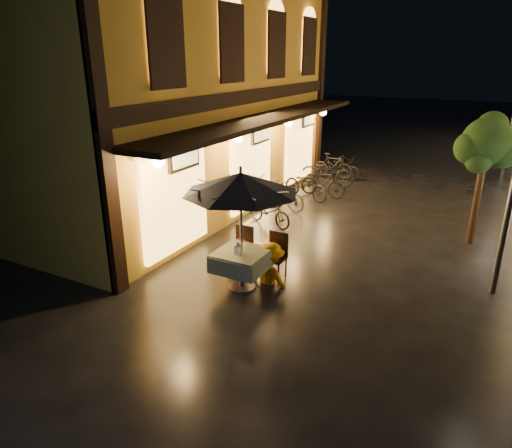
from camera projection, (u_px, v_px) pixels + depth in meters
The scene contains 17 objects.
ground at pixel (311, 301), 8.57m from camera, with size 90.00×90.00×0.00m, color black.
west_building at pixel (181, 78), 13.10m from camera, with size 5.90×11.40×7.40m.
street_tree at pixel (487, 145), 10.39m from camera, with size 1.43×1.20×3.15m.
cafe_table at pixel (242, 261), 8.88m from camera, with size 0.99×0.99×0.78m.
patio_umbrella at pixel (241, 183), 8.34m from camera, with size 2.19×2.19×2.46m.
cafe_chair_left at pixel (242, 246), 9.68m from camera, with size 0.42×0.42×0.97m.
cafe_chair_right at pixel (276, 253), 9.33m from camera, with size 0.42×0.42×0.97m.
table_lantern at pixel (238, 247), 8.65m from camera, with size 0.16×0.16×0.25m.
person_orange at pixel (240, 240), 9.47m from camera, with size 0.72×0.56×1.49m, color #F83E10.
person_yellow at pixel (270, 244), 9.06m from camera, with size 1.06×0.61×1.64m, color #FF9000.
bicycle_0 at pixel (269, 211), 12.28m from camera, with size 0.53×1.53×0.80m, color black.
bicycle_1 at pixel (282, 195), 13.49m from camera, with size 0.42×1.50×0.90m, color black.
bicycle_2 at pixel (306, 185), 14.53m from camera, with size 0.61×1.74×0.92m, color black.
bicycle_3 at pixel (322, 183), 14.74m from camera, with size 0.44×1.56×0.94m, color black.
bicycle_4 at pixel (327, 171), 16.00m from camera, with size 0.67×1.92×1.01m, color black.
bicycle_5 at pixel (333, 166), 17.00m from camera, with size 0.43×1.54×0.92m, color black.
bicycle_6 at pixel (341, 167), 17.06m from camera, with size 0.55×1.57×0.82m, color black.
Camera 1 is at (2.62, -7.13, 4.35)m, focal length 32.00 mm.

